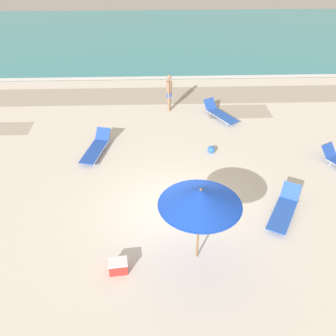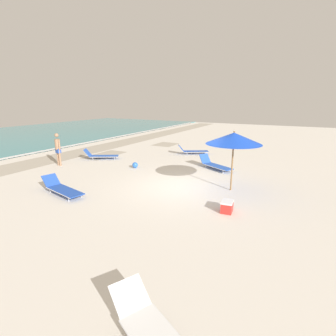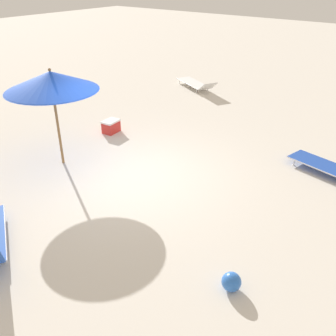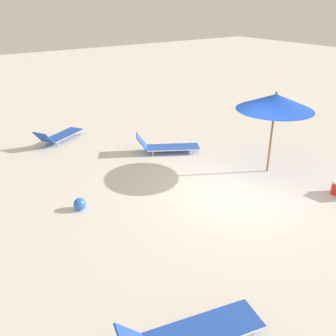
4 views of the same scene
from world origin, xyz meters
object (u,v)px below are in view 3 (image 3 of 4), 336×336
(sun_lounger_near_water_left, at_px, (336,168))
(cooler_box, at_px, (111,126))
(beach_umbrella, at_px, (51,81))
(sun_lounger_beside_umbrella, at_px, (196,84))
(beach_ball, at_px, (231,282))

(sun_lounger_near_water_left, xyz_separation_m, cooler_box, (1.32, -6.02, -0.03))
(beach_umbrella, height_order, sun_lounger_beside_umbrella, beach_umbrella)
(sun_lounger_beside_umbrella, relative_size, cooler_box, 4.33)
(sun_lounger_beside_umbrella, xyz_separation_m, beach_ball, (8.44, 6.33, -0.06))
(sun_lounger_beside_umbrella, relative_size, sun_lounger_near_water_left, 1.02)
(beach_ball, bearing_deg, beach_umbrella, -101.56)
(beach_umbrella, relative_size, sun_lounger_beside_umbrella, 1.02)
(beach_umbrella, bearing_deg, cooler_box, -168.13)
(sun_lounger_beside_umbrella, height_order, sun_lounger_near_water_left, sun_lounger_near_water_left)
(sun_lounger_near_water_left, bearing_deg, cooler_box, -64.89)
(beach_umbrella, xyz_separation_m, beach_ball, (1.10, 5.38, -1.91))
(cooler_box, bearing_deg, beach_umbrella, 5.43)
(beach_umbrella, xyz_separation_m, sun_lounger_beside_umbrella, (-7.34, -0.95, -1.86))
(beach_umbrella, relative_size, cooler_box, 4.39)
(beach_ball, bearing_deg, sun_lounger_near_water_left, 177.53)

